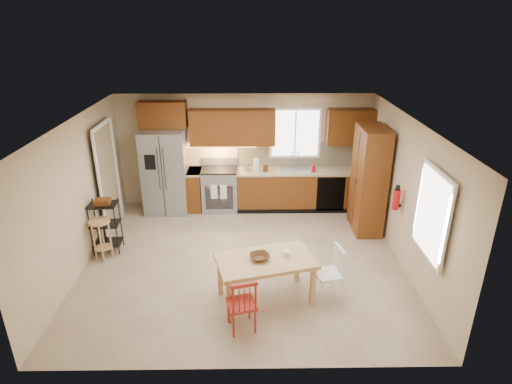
{
  "coord_description": "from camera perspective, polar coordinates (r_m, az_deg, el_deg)",
  "views": [
    {
      "loc": [
        0.12,
        -6.52,
        4.08
      ],
      "look_at": [
        0.22,
        0.4,
        1.15
      ],
      "focal_mm": 30.0,
      "sensor_mm": 36.0,
      "label": 1
    }
  ],
  "objects": [
    {
      "name": "sink",
      "position": [
        9.35,
        5.25,
        2.7
      ],
      "size": [
        0.62,
        0.46,
        0.16
      ],
      "primitive_type": "cube",
      "color": "gray",
      "rests_on": "base_cabinet_run"
    },
    {
      "name": "chair_white",
      "position": [
        6.68,
        9.58,
        -10.63
      ],
      "size": [
        0.48,
        0.48,
        0.84
      ],
      "primitive_type": null,
      "rotation": [
        0.0,
        0.0,
        1.83
      ],
      "color": "white",
      "rests_on": "floor"
    },
    {
      "name": "bar_stool",
      "position": [
        8.05,
        -19.84,
        -5.96
      ],
      "size": [
        0.4,
        0.4,
        0.75
      ],
      "primitive_type": null,
      "rotation": [
        0.0,
        0.0,
        -0.1
      ],
      "color": "tan",
      "rests_on": "floor"
    },
    {
      "name": "table_jar",
      "position": [
        6.47,
        4.08,
        -8.3
      ],
      "size": [
        0.12,
        0.12,
        0.11
      ],
      "primitive_type": "cylinder",
      "rotation": [
        0.0,
        0.0,
        0.26
      ],
      "color": "white",
      "rests_on": "dining_table"
    },
    {
      "name": "chair_red",
      "position": [
        6.01,
        -1.94,
        -14.58
      ],
      "size": [
        0.48,
        0.48,
        0.84
      ],
      "primitive_type": null,
      "rotation": [
        0.0,
        0.0,
        0.26
      ],
      "color": "maroon",
      "rests_on": "floor"
    },
    {
      "name": "dishwasher",
      "position": [
        9.34,
        9.91,
        -0.29
      ],
      "size": [
        0.6,
        0.02,
        0.78
      ],
      "primitive_type": "cube",
      "color": "black",
      "rests_on": "floor"
    },
    {
      "name": "wall_right",
      "position": [
        7.58,
        19.54,
        -0.38
      ],
      "size": [
        0.02,
        5.0,
        2.5
      ],
      "primitive_type": "cube",
      "color": "#CCB793",
      "rests_on": "ground"
    },
    {
      "name": "upper_over_fridge",
      "position": [
        9.25,
        -12.35,
        10.06
      ],
      "size": [
        1.0,
        0.35,
        0.55
      ],
      "primitive_type": "cube",
      "color": "#633710",
      "rests_on": "wall_back"
    },
    {
      "name": "fire_extinguisher",
      "position": [
        7.72,
        18.21,
        -0.97
      ],
      "size": [
        0.12,
        0.12,
        0.36
      ],
      "primitive_type": "cylinder",
      "color": "#B90C11",
      "rests_on": "wall_right"
    },
    {
      "name": "window_right",
      "position": [
        6.5,
        22.46,
        -2.77
      ],
      "size": [
        0.04,
        1.02,
        1.32
      ],
      "primitive_type": "cube",
      "color": "white",
      "rests_on": "wall_right"
    },
    {
      "name": "refrigerator",
      "position": [
        9.39,
        -11.97,
        2.69
      ],
      "size": [
        0.92,
        0.75,
        1.82
      ],
      "primitive_type": "cube",
      "color": "gray",
      "rests_on": "floor"
    },
    {
      "name": "soap_bottle",
      "position": [
        9.25,
        7.68,
        3.27
      ],
      "size": [
        0.09,
        0.09,
        0.19
      ],
      "primitive_type": "imported",
      "color": "#B90C11",
      "rests_on": "base_cabinet_run"
    },
    {
      "name": "undercab_glow",
      "position": [
        9.23,
        -4.98,
        6.18
      ],
      "size": [
        1.6,
        0.3,
        0.01
      ],
      "primitive_type": "cube",
      "color": "#FFBF66",
      "rests_on": "wall_back"
    },
    {
      "name": "base_cabinet_run",
      "position": [
        9.52,
        6.3,
        0.38
      ],
      "size": [
        2.92,
        0.6,
        0.9
      ],
      "primitive_type": "cube",
      "color": "brown",
      "rests_on": "floor"
    },
    {
      "name": "dining_table",
      "position": [
        6.58,
        1.28,
        -11.6
      ],
      "size": [
        1.59,
        1.15,
        0.7
      ],
      "primitive_type": null,
      "rotation": [
        0.0,
        0.0,
        0.26
      ],
      "color": "tan",
      "rests_on": "floor"
    },
    {
      "name": "ceiling",
      "position": [
        6.71,
        -1.86,
        9.31
      ],
      "size": [
        5.5,
        5.0,
        0.02
      ],
      "primitive_type": "cube",
      "color": "silver",
      "rests_on": "ground"
    },
    {
      "name": "range_stove",
      "position": [
        9.45,
        -4.83,
        0.34
      ],
      "size": [
        0.76,
        0.63,
        0.92
      ],
      "primitive_type": "cube",
      "color": "gray",
      "rests_on": "floor"
    },
    {
      "name": "wall_back",
      "position": [
        9.45,
        -1.52,
        5.52
      ],
      "size": [
        5.5,
        0.02,
        2.5
      ],
      "primitive_type": "cube",
      "color": "#CCB793",
      "rests_on": "ground"
    },
    {
      "name": "window_back",
      "position": [
        9.37,
        5.25,
        7.83
      ],
      "size": [
        1.12,
        0.04,
        1.12
      ],
      "primitive_type": "cube",
      "color": "white",
      "rests_on": "wall_back"
    },
    {
      "name": "canister_steel",
      "position": [
        9.2,
        -1.22,
        3.33
      ],
      "size": [
        0.11,
        0.11,
        0.18
      ],
      "primitive_type": "cylinder",
      "color": "gray",
      "rests_on": "base_cabinet_run"
    },
    {
      "name": "doorway",
      "position": [
        8.84,
        -19.18,
        1.58
      ],
      "size": [
        0.04,
        0.95,
        2.1
      ],
      "primitive_type": "cube",
      "color": "#8C7A59",
      "rests_on": "wall_left"
    },
    {
      "name": "wall_front",
      "position": [
        4.92,
        -2.15,
        -12.21
      ],
      "size": [
        5.5,
        0.02,
        2.5
      ],
      "primitive_type": "cube",
      "color": "#CCB793",
      "rests_on": "ground"
    },
    {
      "name": "pantry",
      "position": [
        8.61,
        14.8,
        1.54
      ],
      "size": [
        0.5,
        0.95,
        2.1
      ],
      "primitive_type": "cube",
      "color": "brown",
      "rests_on": "floor"
    },
    {
      "name": "upper_right_block",
      "position": [
        9.37,
        12.47,
        8.49
      ],
      "size": [
        1.0,
        0.35,
        0.75
      ],
      "primitive_type": "cube",
      "color": "#633710",
      "rests_on": "wall_back"
    },
    {
      "name": "utility_cart",
      "position": [
        8.22,
        -19.37,
        -4.36
      ],
      "size": [
        0.5,
        0.4,
        0.98
      ],
      "primitive_type": null,
      "rotation": [
        0.0,
        0.0,
        0.04
      ],
      "color": "black",
      "rests_on": "floor"
    },
    {
      "name": "backsplash",
      "position": [
        9.53,
        6.29,
        5.07
      ],
      "size": [
        2.92,
        0.03,
        0.55
      ],
      "primitive_type": "cube",
      "color": "beige",
      "rests_on": "wall_back"
    },
    {
      "name": "canister_wood",
      "position": [
        9.19,
        1.28,
        3.16
      ],
      "size": [
        0.1,
        0.1,
        0.14
      ],
      "primitive_type": "cylinder",
      "color": "#502D15",
      "rests_on": "base_cabinet_run"
    },
    {
      "name": "paper_towel",
      "position": [
        9.19,
        0.03,
        3.63
      ],
      "size": [
        0.12,
        0.12,
        0.28
      ],
      "primitive_type": "cylinder",
      "color": "white",
      "rests_on": "base_cabinet_run"
    },
    {
      "name": "table_bowl",
      "position": [
        6.38,
        0.49,
        -8.97
      ],
      "size": [
        0.35,
        0.35,
        0.07
      ],
      "primitive_type": "imported",
      "rotation": [
        0.0,
        0.0,
        0.26
      ],
      "color": "#502D15",
      "rests_on": "dining_table"
    },
    {
      "name": "wall_left",
      "position": [
        7.67,
        -22.75,
        -0.6
      ],
      "size": [
        0.02,
        5.0,
        2.5
      ],
      "primitive_type": "cube",
      "color": "#CCB793",
      "rests_on": "ground"
    },
    {
      "name": "floor",
      "position": [
        7.69,
        -1.62,
        -9.1
      ],
      "size": [
        5.5,
        5.5,
        0.0
      ],
      "primitive_type": "plane",
      "color": "#9D8B6F",
      "rests_on": "ground"
    },
    {
      "name": "base_cabinet_narrow",
      "position": [
        9.52,
        -8.12,
        0.3
      ],
      "size": [
        0.3,
        0.6,
        0.9
      ],
      "primitive_type": "cube",
      "color": "brown",
      "rests_on": "floor"
    },
    {
      "name": "upper_left_block",
      "position": [
        9.14,
        -3.16,
        8.62
      ],
      "size": [
        1.8,
        0.35,
        0.75
      ],
      "primitive_type": "cube",
      "color": "#633710",
      "rests_on": "wall_back"
    }
  ]
}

